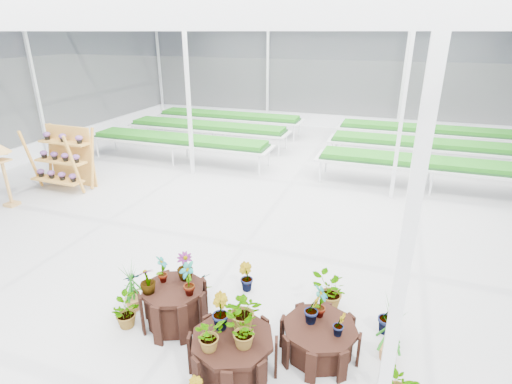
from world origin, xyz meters
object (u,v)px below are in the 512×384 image
(plinth_low, at_px, (319,340))
(bird_table, at_px, (5,175))
(plinth_tall, at_px, (175,306))
(shelf_rack, at_px, (62,159))
(plinth_mid, at_px, (233,355))

(plinth_low, relative_size, bird_table, 0.64)
(bird_table, bearing_deg, plinth_tall, -21.57)
(shelf_rack, bearing_deg, bird_table, -103.99)
(bird_table, bearing_deg, shelf_rack, 75.29)
(shelf_rack, bearing_deg, plinth_tall, -33.08)
(plinth_low, distance_m, bird_table, 8.86)
(plinth_low, xyz_separation_m, shelf_rack, (-8.07, 3.96, 0.63))
(plinth_tall, bearing_deg, plinth_low, 2.60)
(plinth_tall, xyz_separation_m, plinth_low, (2.20, 0.10, -0.09))
(plinth_tall, relative_size, plinth_mid, 0.87)
(bird_table, bearing_deg, plinth_mid, -22.25)
(plinth_mid, height_order, bird_table, bird_table)
(plinth_tall, bearing_deg, shelf_rack, 145.35)
(plinth_mid, relative_size, shelf_rack, 0.64)
(plinth_tall, relative_size, shelf_rack, 0.56)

